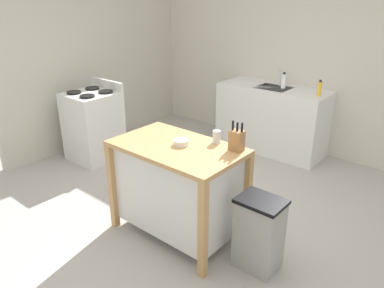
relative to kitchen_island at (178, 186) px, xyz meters
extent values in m
plane|color=#ADA8A0|center=(-0.04, 0.14, -0.50)|extent=(6.06, 6.06, 0.00)
cube|color=beige|center=(-0.04, 2.67, 0.80)|extent=(4.98, 0.10, 2.60)
cube|color=beige|center=(-2.53, 1.11, 0.80)|extent=(0.10, 3.13, 2.60)
cube|color=tan|center=(0.00, 0.00, 0.37)|extent=(1.13, 0.68, 0.04)
cube|color=silver|center=(0.00, 0.00, -0.02)|extent=(1.03, 0.58, 0.74)
cube|color=tan|center=(-0.53, -0.31, -0.07)|extent=(0.06, 0.06, 0.84)
cube|color=tan|center=(0.53, -0.31, -0.07)|extent=(0.06, 0.06, 0.84)
cube|color=tan|center=(-0.53, 0.31, -0.07)|extent=(0.06, 0.06, 0.84)
cube|color=tan|center=(0.53, 0.31, -0.07)|extent=(0.06, 0.06, 0.84)
cube|color=#9E7042|center=(0.44, 0.24, 0.47)|extent=(0.11, 0.09, 0.17)
cylinder|color=black|center=(0.40, 0.24, 0.60)|extent=(0.02, 0.02, 0.08)
cylinder|color=black|center=(0.44, 0.24, 0.59)|extent=(0.02, 0.02, 0.07)
cylinder|color=black|center=(0.49, 0.24, 0.60)|extent=(0.02, 0.02, 0.08)
cylinder|color=silver|center=(0.02, 0.03, 0.41)|extent=(0.13, 0.13, 0.05)
cylinder|color=gray|center=(0.02, 0.03, 0.43)|extent=(0.11, 0.11, 0.01)
cylinder|color=silver|center=(0.22, 0.26, 0.45)|extent=(0.07, 0.07, 0.11)
cube|color=gray|center=(0.80, 0.07, -0.20)|extent=(0.34, 0.26, 0.60)
cube|color=black|center=(0.80, 0.07, 0.12)|extent=(0.36, 0.28, 0.03)
cube|color=silver|center=(-0.33, 2.32, -0.05)|extent=(1.48, 0.60, 0.90)
cube|color=silver|center=(-0.33, 2.30, 0.39)|extent=(0.44, 0.36, 0.03)
cylinder|color=#B7BCC1|center=(-0.33, 2.46, 0.51)|extent=(0.02, 0.02, 0.22)
cylinder|color=yellow|center=(0.30, 2.28, 0.49)|extent=(0.05, 0.05, 0.17)
cylinder|color=black|center=(0.30, 2.28, 0.59)|extent=(0.03, 0.03, 0.02)
cylinder|color=white|center=(-0.22, 2.36, 0.50)|extent=(0.06, 0.06, 0.19)
cylinder|color=black|center=(-0.22, 2.36, 0.60)|extent=(0.04, 0.04, 0.02)
cube|color=silver|center=(-1.98, 0.54, -0.05)|extent=(0.60, 0.60, 0.90)
cube|color=silver|center=(-1.98, 0.82, 0.46)|extent=(0.60, 0.04, 0.12)
cylinder|color=black|center=(-2.12, 0.40, 0.42)|extent=(0.18, 0.18, 0.02)
cylinder|color=black|center=(-1.84, 0.40, 0.42)|extent=(0.18, 0.18, 0.02)
cylinder|color=black|center=(-2.12, 0.68, 0.42)|extent=(0.18, 0.18, 0.02)
cylinder|color=black|center=(-1.84, 0.68, 0.42)|extent=(0.18, 0.18, 0.02)
camera|label=1|loc=(1.98, -2.17, 1.62)|focal=34.89mm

